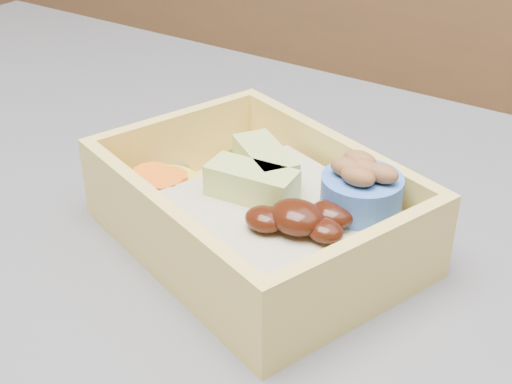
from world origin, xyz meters
The scene contains 1 object.
bento_box centered at (-0.06, 0.04, 0.94)m, with size 0.22×0.19×0.07m.
Camera 1 is at (0.13, -0.26, 1.17)m, focal length 50.00 mm.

